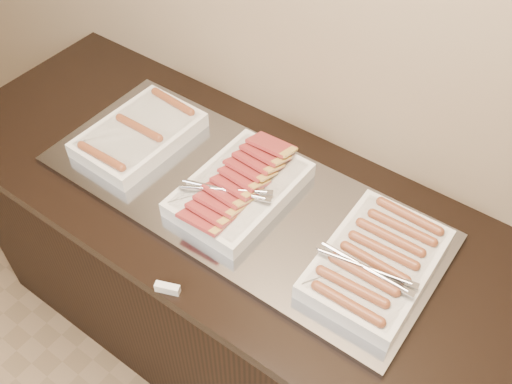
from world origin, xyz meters
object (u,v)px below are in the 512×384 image
(dish_right, at_px, (376,262))
(dish_left, at_px, (139,134))
(dish_center, at_px, (239,188))
(counter, at_px, (246,286))
(warming_tray, at_px, (238,196))

(dish_right, bearing_deg, dish_left, 178.84)
(dish_left, height_order, dish_center, dish_center)
(counter, xyz_separation_m, dish_right, (0.43, -0.00, 0.50))
(dish_right, bearing_deg, counter, 178.62)
(warming_tray, distance_m, dish_right, 0.45)
(dish_center, bearing_deg, warming_tray, 155.28)
(dish_left, relative_size, dish_center, 0.92)
(warming_tray, relative_size, dish_center, 2.88)
(counter, relative_size, dish_right, 5.18)
(counter, height_order, warming_tray, warming_tray)
(counter, relative_size, dish_left, 5.37)
(dish_center, bearing_deg, counter, 16.69)
(counter, relative_size, warming_tray, 1.72)
(dish_left, bearing_deg, dish_right, 1.27)
(warming_tray, relative_size, dish_left, 3.13)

